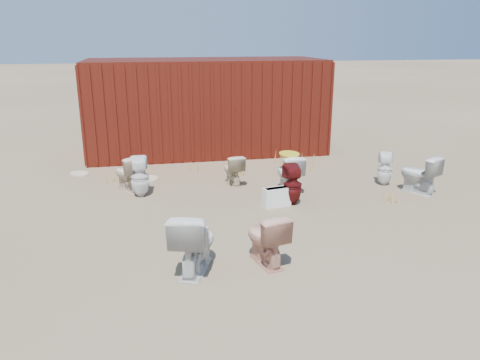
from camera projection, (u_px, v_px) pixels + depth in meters
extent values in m
plane|color=brown|center=(247.00, 222.00, 7.77)|extent=(100.00, 100.00, 0.00)
cube|color=#4E150D|center=(206.00, 106.00, 12.29)|extent=(6.00, 2.40, 2.40)
imported|color=silver|center=(191.00, 241.00, 6.02)|extent=(0.69, 0.94, 0.86)
imported|color=tan|center=(266.00, 238.00, 6.25)|extent=(0.58, 0.81, 0.74)
imported|color=white|center=(198.00, 243.00, 6.16)|extent=(0.61, 0.78, 0.70)
imported|color=#560E0F|center=(293.00, 185.00, 8.49)|extent=(0.34, 0.35, 0.74)
imported|color=silver|center=(419.00, 174.00, 9.09)|extent=(0.73, 0.86, 0.77)
imported|color=white|center=(140.00, 177.00, 8.91)|extent=(0.36, 0.37, 0.78)
imported|color=beige|center=(128.00, 173.00, 9.21)|extent=(0.71, 0.83, 0.74)
imported|color=beige|center=(233.00, 170.00, 9.64)|extent=(0.44, 0.68, 0.65)
imported|color=white|center=(289.00, 173.00, 9.17)|extent=(0.47, 0.77, 0.76)
imported|color=white|center=(385.00, 169.00, 9.63)|extent=(0.41, 0.42, 0.68)
ellipsoid|color=gold|center=(289.00, 154.00, 9.05)|extent=(0.39, 0.48, 0.02)
cube|color=white|center=(277.00, 197.00, 8.44)|extent=(0.53, 0.29, 0.35)
ellipsoid|color=beige|center=(149.00, 179.00, 10.09)|extent=(0.39, 0.50, 0.02)
ellipsoid|color=beige|center=(80.00, 173.00, 10.47)|extent=(0.58, 0.59, 0.02)
cone|color=#A28240|center=(114.00, 175.00, 9.90)|extent=(0.36, 0.36, 0.28)
cone|color=#A28240|center=(237.00, 168.00, 10.38)|extent=(0.32, 0.32, 0.32)
cone|color=#A28240|center=(307.00, 163.00, 10.74)|extent=(0.36, 0.36, 0.35)
cone|color=#A28240|center=(191.00, 166.00, 10.68)|extent=(0.30, 0.30, 0.23)
cone|color=#A28240|center=(283.00, 157.00, 11.30)|extent=(0.34, 0.34, 0.34)
cone|color=#A28240|center=(388.00, 196.00, 8.71)|extent=(0.28, 0.28, 0.22)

